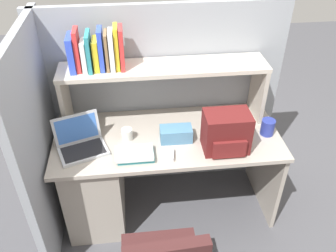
{
  "coord_description": "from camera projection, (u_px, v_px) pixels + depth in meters",
  "views": [
    {
      "loc": [
        -0.22,
        -1.98,
        2.27
      ],
      "look_at": [
        0.0,
        -0.05,
        0.85
      ],
      "focal_mm": 37.88,
      "sensor_mm": 36.0,
      "label": 1
    }
  ],
  "objects": [
    {
      "name": "laptop",
      "position": [
        81.0,
        142.0,
        2.38
      ],
      "size": [
        0.38,
        0.34,
        0.22
      ],
      "color": "#B7BABF",
      "rests_on": "desk"
    },
    {
      "name": "computer_mouse",
      "position": [
        169.0,
        155.0,
        2.32
      ],
      "size": [
        0.07,
        0.11,
        0.03
      ],
      "primitive_type": "cube",
      "rotation": [
        0.0,
        0.0,
        -0.13
      ],
      "color": "silver",
      "rests_on": "desk"
    },
    {
      "name": "reference_books_on_shelf",
      "position": [
        96.0,
        51.0,
        2.3
      ],
      "size": [
        0.36,
        0.18,
        0.29
      ],
      "color": "blue",
      "rests_on": "overhead_hutch"
    },
    {
      "name": "tissue_box",
      "position": [
        176.0,
        134.0,
        2.45
      ],
      "size": [
        0.22,
        0.12,
        0.1
      ],
      "primitive_type": "cube",
      "rotation": [
        0.0,
        0.0,
        -0.02
      ],
      "color": "teal",
      "rests_on": "desk"
    },
    {
      "name": "cubicle_partition_rear",
      "position": [
        162.0,
        102.0,
        2.8
      ],
      "size": [
        1.84,
        0.05,
        1.55
      ],
      "primitive_type": "cube",
      "color": "gray",
      "rests_on": "ground_plane"
    },
    {
      "name": "cubicle_partition_left",
      "position": [
        42.0,
        143.0,
        2.38
      ],
      "size": [
        0.05,
        1.06,
        1.55
      ],
      "primitive_type": "cube",
      "color": "gray",
      "rests_on": "ground_plane"
    },
    {
      "name": "snack_canister",
      "position": [
        268.0,
        127.0,
        2.5
      ],
      "size": [
        0.1,
        0.1,
        0.12
      ],
      "primitive_type": "cylinder",
      "color": "navy",
      "rests_on": "desk"
    },
    {
      "name": "overhead_hutch",
      "position": [
        164.0,
        78.0,
        2.47
      ],
      "size": [
        1.44,
        0.28,
        0.45
      ],
      "color": "#B3A99C",
      "rests_on": "desk"
    },
    {
      "name": "backpack",
      "position": [
        226.0,
        133.0,
        2.33
      ],
      "size": [
        0.3,
        0.23,
        0.27
      ],
      "color": "#591919",
      "rests_on": "desk"
    },
    {
      "name": "ground_plane",
      "position": [
        167.0,
        205.0,
        2.95
      ],
      "size": [
        8.0,
        8.0,
        0.0
      ],
      "primitive_type": "plane",
      "color": "#4C4C51"
    },
    {
      "name": "desk_book_stack",
      "position": [
        135.0,
        154.0,
        2.32
      ],
      "size": [
        0.25,
        0.17,
        0.05
      ],
      "color": "teal",
      "rests_on": "desk"
    },
    {
      "name": "paper_cup",
      "position": [
        127.0,
        134.0,
        2.46
      ],
      "size": [
        0.08,
        0.08,
        0.09
      ],
      "primitive_type": "cylinder",
      "color": "white",
      "rests_on": "desk"
    },
    {
      "name": "desk",
      "position": [
        116.0,
        173.0,
        2.68
      ],
      "size": [
        1.6,
        0.7,
        0.73
      ],
      "color": "#AAA093",
      "rests_on": "ground_plane"
    }
  ]
}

